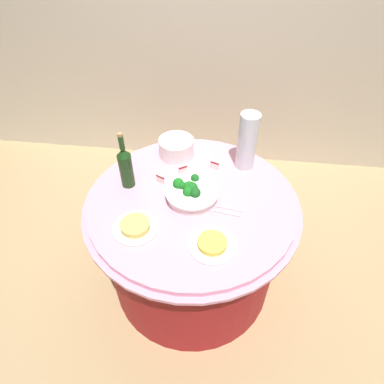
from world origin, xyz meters
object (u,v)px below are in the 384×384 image
Objects in this scene: serving_tongs at (228,211)px; label_placard_front at (160,179)px; decorative_fruit_vase at (247,143)px; food_plate_fried_egg at (212,244)px; plate_stack at (176,148)px; food_plate_noodles at (135,227)px; wine_bottle at (126,166)px; label_placard_mid at (183,169)px; broccoli_bowl at (191,193)px; label_placard_rear at (215,165)px.

label_placard_front reaches higher than serving_tongs.
food_plate_fried_egg is at bearing -103.33° from decorative_fruit_vase.
plate_stack reaches higher than food_plate_noodles.
wine_bottle reaches higher than plate_stack.
wine_bottle reaches higher than label_placard_mid.
broccoli_bowl and plate_stack have the same top height.
broccoli_bowl is 0.21m from serving_tongs.
broccoli_bowl is 0.34m from food_plate_noodles.
food_plate_noodles is at bearing -100.21° from plate_stack.
label_placard_mid reaches higher than food_plate_noodles.
serving_tongs is at bearing 20.92° from food_plate_noodles.
broccoli_bowl is 0.43m from decorative_fruit_vase.
label_placard_mid reaches higher than food_plate_fried_egg.
wine_bottle is at bearing 110.36° from food_plate_noodles.
wine_bottle is 0.33m from label_placard_mid.
label_placard_front is at bearing 128.13° from food_plate_fried_egg.
broccoli_bowl is 1.33× the size of plate_stack.
decorative_fruit_vase is at bearing 20.86° from wine_bottle.
plate_stack is 0.43m from decorative_fruit_vase.
decorative_fruit_vase reaches higher than label_placard_mid.
broccoli_bowl is 5.09× the size of label_placard_mid.
food_plate_noodles is at bearing -159.08° from serving_tongs.
food_plate_fried_egg is at bearing -68.20° from plate_stack.
food_plate_noodles is at bearing -111.38° from label_placard_mid.
plate_stack is 0.95× the size of food_plate_fried_egg.
plate_stack is at bearing 109.92° from broccoli_bowl.
broccoli_bowl is 5.09× the size of label_placard_rear.
label_placard_rear is (0.11, 0.26, -0.01)m from broccoli_bowl.
decorative_fruit_vase reaches higher than food_plate_noodles.
decorative_fruit_vase is 0.77m from food_plate_noodles.
label_placard_mid is (-0.07, 0.20, -0.01)m from broccoli_bowl.
serving_tongs is 0.24m from food_plate_fried_egg.
broccoli_bowl reaches higher than label_placard_mid.
decorative_fruit_vase is at bearing 48.38° from broccoli_bowl.
wine_bottle is 1.53× the size of food_plate_noodles.
serving_tongs is at bearing -45.27° from label_placard_mid.
wine_bottle is 1.53× the size of food_plate_fried_egg.
label_placard_front is (0.06, 0.34, 0.01)m from food_plate_noodles.
label_placard_mid is (0.29, 0.13, -0.10)m from wine_bottle.
food_plate_fried_egg is at bearing -65.97° from broccoli_bowl.
label_placard_rear is at bearing 67.72° from broccoli_bowl.
decorative_fruit_vase is 0.39m from label_placard_mid.
decorative_fruit_vase is (0.28, 0.31, 0.12)m from broccoli_bowl.
decorative_fruit_vase is 1.55× the size of food_plate_noodles.
label_placard_rear is (-0.03, 0.56, 0.02)m from food_plate_fried_egg.
broccoli_bowl is 1.27× the size of food_plate_noodles.
food_plate_fried_egg is at bearing -105.64° from serving_tongs.
decorative_fruit_vase reaches higher than serving_tongs.
serving_tongs is (0.55, -0.14, -0.12)m from wine_bottle.
label_placard_front is (-0.18, 0.10, -0.01)m from broccoli_bowl.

